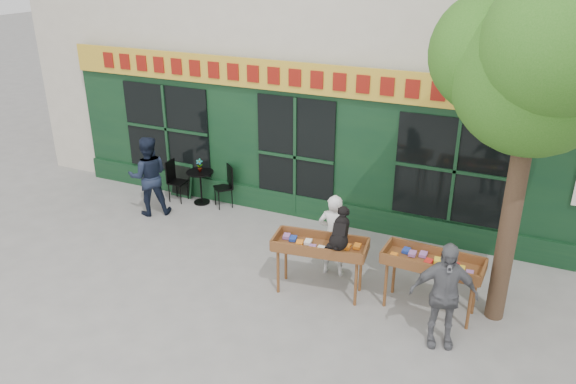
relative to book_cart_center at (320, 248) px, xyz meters
name	(u,v)px	position (x,y,z in m)	size (l,w,h in m)	color
ground	(244,266)	(-1.55, 0.20, -0.82)	(80.00, 80.00, 0.00)	slate
street_tree	(543,49)	(2.79, 0.56, 3.29)	(3.05, 2.90, 5.60)	#382619
book_cart_center	(320,248)	(0.00, 0.00, 0.00)	(1.57, 0.81, 0.99)	brown
dog	(340,228)	(0.35, -0.05, 0.47)	(0.34, 0.60, 0.60)	black
woman	(334,235)	(0.00, 0.65, -0.07)	(0.55, 0.36, 1.51)	silver
book_cart_right	(433,265)	(1.77, 0.23, 0.00)	(1.53, 0.69, 0.99)	brown
man_right	(443,295)	(2.07, -0.52, 0.00)	(0.96, 0.40, 1.64)	#57585C
bistro_table	(200,181)	(-3.74, 2.24, -0.28)	(0.60, 0.60, 0.76)	black
bistro_chair_left	(174,177)	(-4.38, 2.14, -0.26)	(0.38, 0.38, 0.95)	black
bistro_chair_right	(227,183)	(-3.13, 2.36, -0.26)	(0.51, 0.51, 0.95)	black
potted_plant	(199,165)	(-3.74, 2.24, 0.09)	(0.15, 0.10, 0.29)	gray
man_left	(149,176)	(-4.44, 1.34, 0.05)	(0.84, 0.66, 1.74)	black
chalkboard	(181,180)	(-4.37, 2.39, -0.42)	(0.56, 0.21, 0.79)	black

